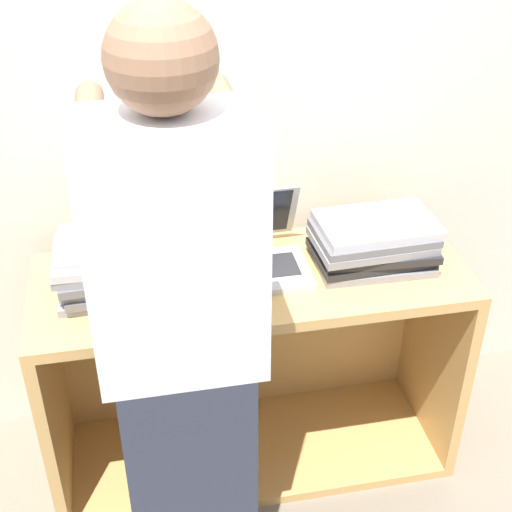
{
  "coord_description": "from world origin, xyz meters",
  "views": [
    {
      "loc": [
        -0.33,
        -1.53,
        2.01
      ],
      "look_at": [
        0.0,
        0.18,
        0.89
      ],
      "focal_mm": 50.0,
      "sensor_mm": 36.0,
      "label": 1
    }
  ],
  "objects_px": {
    "person": "(182,352)",
    "laptop_open": "(248,253)",
    "laptop_stack_right": "(373,243)",
    "laptop_stack_left": "(121,266)"
  },
  "relations": [
    {
      "from": "laptop_stack_left",
      "to": "laptop_stack_right",
      "type": "xyz_separation_m",
      "value": [
        0.78,
        -0.0,
        -0.01
      ]
    },
    {
      "from": "laptop_stack_left",
      "to": "laptop_open",
      "type": "bearing_deg",
      "value": 8.18
    },
    {
      "from": "laptop_open",
      "to": "laptop_stack_right",
      "type": "xyz_separation_m",
      "value": [
        0.39,
        -0.06,
        0.03
      ]
    },
    {
      "from": "laptop_stack_right",
      "to": "person",
      "type": "relative_size",
      "value": 0.22
    },
    {
      "from": "laptop_open",
      "to": "person",
      "type": "bearing_deg",
      "value": -117.92
    },
    {
      "from": "laptop_open",
      "to": "laptop_stack_right",
      "type": "distance_m",
      "value": 0.39
    },
    {
      "from": "laptop_stack_left",
      "to": "person",
      "type": "relative_size",
      "value": 0.23
    },
    {
      "from": "person",
      "to": "laptop_open",
      "type": "bearing_deg",
      "value": 62.08
    },
    {
      "from": "laptop_open",
      "to": "laptop_stack_left",
      "type": "height_order",
      "value": "laptop_open"
    },
    {
      "from": "laptop_stack_left",
      "to": "person",
      "type": "bearing_deg",
      "value": -72.19
    }
  ]
}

